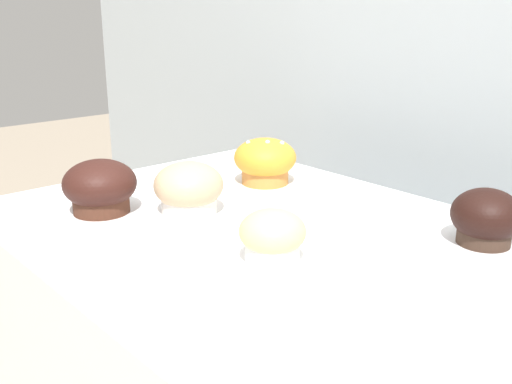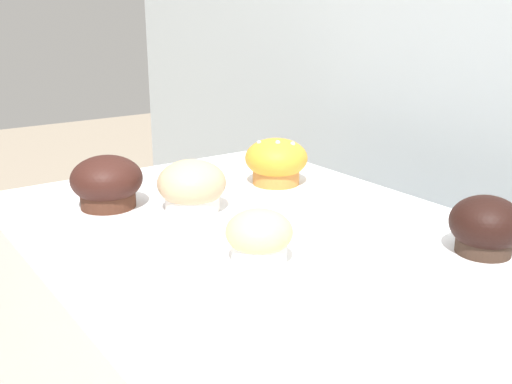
{
  "view_description": "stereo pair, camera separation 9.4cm",
  "coord_description": "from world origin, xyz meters",
  "px_view_note": "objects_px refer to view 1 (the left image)",
  "views": [
    {
      "loc": [
        0.56,
        -0.57,
        1.26
      ],
      "look_at": [
        -0.11,
        0.02,
        0.98
      ],
      "focal_mm": 42.0,
      "sensor_mm": 36.0,
      "label": 1
    },
    {
      "loc": [
        0.62,
        -0.49,
        1.26
      ],
      "look_at": [
        -0.11,
        0.02,
        0.98
      ],
      "focal_mm": 42.0,
      "sensor_mm": 36.0,
      "label": 2
    }
  ],
  "objects_px": {
    "muffin_back_right": "(486,218)",
    "muffin_front_left": "(189,189)",
    "muffin_front_center": "(265,161)",
    "serving_plate": "(417,312)",
    "muffin_front_right": "(100,187)",
    "muffin_back_left": "(272,237)"
  },
  "relations": [
    {
      "from": "muffin_back_right",
      "to": "muffin_front_center",
      "type": "bearing_deg",
      "value": -175.83
    },
    {
      "from": "muffin_front_left",
      "to": "muffin_front_right",
      "type": "height_order",
      "value": "muffin_front_right"
    },
    {
      "from": "muffin_front_right",
      "to": "muffin_back_left",
      "type": "bearing_deg",
      "value": 12.92
    },
    {
      "from": "muffin_back_right",
      "to": "serving_plate",
      "type": "height_order",
      "value": "muffin_back_right"
    },
    {
      "from": "muffin_front_right",
      "to": "muffin_front_center",
      "type": "bearing_deg",
      "value": 80.49
    },
    {
      "from": "muffin_back_left",
      "to": "muffin_back_right",
      "type": "bearing_deg",
      "value": 60.58
    },
    {
      "from": "muffin_back_left",
      "to": "muffin_back_right",
      "type": "height_order",
      "value": "muffin_back_right"
    },
    {
      "from": "muffin_front_right",
      "to": "muffin_back_right",
      "type": "bearing_deg",
      "value": 35.57
    },
    {
      "from": "muffin_back_right",
      "to": "muffin_front_left",
      "type": "distance_m",
      "value": 0.45
    },
    {
      "from": "muffin_front_center",
      "to": "muffin_back_left",
      "type": "height_order",
      "value": "muffin_front_center"
    },
    {
      "from": "muffin_front_center",
      "to": "muffin_back_left",
      "type": "xyz_separation_m",
      "value": [
        0.28,
        -0.24,
        -0.01
      ]
    },
    {
      "from": "muffin_front_center",
      "to": "muffin_back_left",
      "type": "bearing_deg",
      "value": -40.54
    },
    {
      "from": "muffin_back_left",
      "to": "muffin_front_right",
      "type": "height_order",
      "value": "muffin_front_right"
    },
    {
      "from": "muffin_front_left",
      "to": "serving_plate",
      "type": "relative_size",
      "value": 0.55
    },
    {
      "from": "muffin_back_right",
      "to": "muffin_front_left",
      "type": "xyz_separation_m",
      "value": [
        -0.39,
        -0.24,
        0.0
      ]
    },
    {
      "from": "muffin_front_left",
      "to": "serving_plate",
      "type": "distance_m",
      "value": 0.45
    },
    {
      "from": "muffin_front_center",
      "to": "muffin_back_right",
      "type": "distance_m",
      "value": 0.43
    },
    {
      "from": "muffin_front_center",
      "to": "muffin_front_right",
      "type": "xyz_separation_m",
      "value": [
        -0.05,
        -0.31,
        -0.0
      ]
    },
    {
      "from": "muffin_front_center",
      "to": "serving_plate",
      "type": "xyz_separation_m",
      "value": [
        0.49,
        -0.22,
        -0.04
      ]
    },
    {
      "from": "muffin_front_left",
      "to": "muffin_front_center",
      "type": "bearing_deg",
      "value": 102.05
    },
    {
      "from": "muffin_back_right",
      "to": "serving_plate",
      "type": "relative_size",
      "value": 0.47
    },
    {
      "from": "muffin_back_left",
      "to": "serving_plate",
      "type": "xyz_separation_m",
      "value": [
        0.21,
        0.02,
        -0.03
      ]
    }
  ]
}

